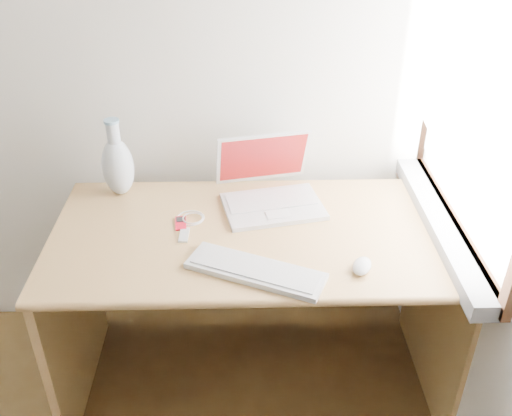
{
  "coord_description": "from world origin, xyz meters",
  "views": [
    {
      "loc": [
        0.99,
        -0.39,
        1.92
      ],
      "look_at": [
        1.03,
        1.35,
        0.83
      ],
      "focal_mm": 40.0,
      "sensor_mm": 36.0,
      "label": 1
    }
  ],
  "objects_px": {
    "desk": "(256,266)",
    "laptop": "(273,189)",
    "external_keyboard": "(255,270)",
    "vase": "(118,165)"
  },
  "relations": [
    {
      "from": "laptop",
      "to": "vase",
      "type": "distance_m",
      "value": 0.61
    },
    {
      "from": "desk",
      "to": "external_keyboard",
      "type": "relative_size",
      "value": 3.14
    },
    {
      "from": "desk",
      "to": "vase",
      "type": "relative_size",
      "value": 4.67
    },
    {
      "from": "desk",
      "to": "laptop",
      "type": "height_order",
      "value": "laptop"
    },
    {
      "from": "desk",
      "to": "external_keyboard",
      "type": "bearing_deg",
      "value": -91.51
    },
    {
      "from": "desk",
      "to": "external_keyboard",
      "type": "distance_m",
      "value": 0.4
    },
    {
      "from": "laptop",
      "to": "vase",
      "type": "height_order",
      "value": "vase"
    },
    {
      "from": "desk",
      "to": "laptop",
      "type": "relative_size",
      "value": 3.57
    },
    {
      "from": "laptop",
      "to": "vase",
      "type": "xyz_separation_m",
      "value": [
        -0.6,
        0.08,
        0.07
      ]
    },
    {
      "from": "external_keyboard",
      "to": "laptop",
      "type": "bearing_deg",
      "value": 104.45
    }
  ]
}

